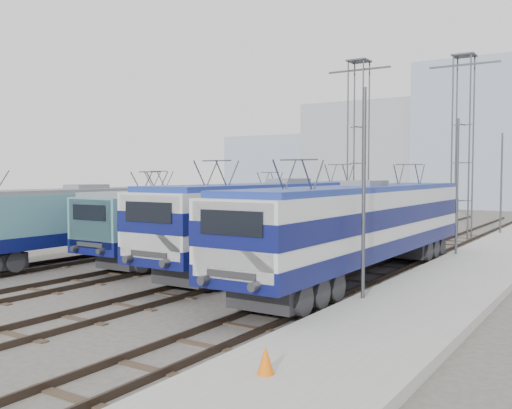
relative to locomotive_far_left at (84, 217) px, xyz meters
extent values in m
plane|color=#514C47|center=(6.75, -3.82, -2.17)|extent=(160.00, 160.00, 0.00)
cube|color=#9E9E99|center=(16.95, 4.18, -2.02)|extent=(4.00, 70.00, 0.30)
cube|color=#0B1049|center=(0.00, 0.21, -0.83)|extent=(2.75, 17.37, 0.58)
cube|color=teal|center=(0.00, 0.21, 0.33)|extent=(2.70, 17.37, 1.74)
cube|color=slate|center=(0.00, 0.21, 1.29)|extent=(2.49, 16.67, 0.19)
cube|color=#262628|center=(0.00, 6.00, -1.56)|extent=(2.03, 3.47, 0.65)
cube|color=#0B1049|center=(4.50, 5.05, -0.85)|extent=(2.71, 17.11, 0.57)
cube|color=teal|center=(4.50, 5.05, 0.29)|extent=(2.66, 17.11, 1.71)
cube|color=teal|center=(4.50, -3.18, 0.12)|extent=(2.45, 0.67, 1.94)
cube|color=slate|center=(4.50, 5.05, 1.24)|extent=(2.45, 16.43, 0.19)
cube|color=#262628|center=(4.50, -0.66, -1.56)|extent=(2.00, 3.42, 0.64)
cube|color=#262628|center=(4.50, 10.75, -1.56)|extent=(2.00, 3.42, 0.64)
cube|color=#0B1049|center=(9.00, 4.54, -0.73)|extent=(2.98, 18.84, 0.63)
cube|color=silver|center=(9.00, 4.54, 0.52)|extent=(2.93, 18.84, 1.88)
cube|color=#0B1049|center=(9.00, 4.54, 0.47)|extent=(2.97, 18.86, 0.73)
cube|color=silver|center=(9.00, -4.52, 0.33)|extent=(2.70, 0.73, 2.14)
cube|color=navy|center=(9.00, 4.54, 1.57)|extent=(2.70, 18.09, 0.21)
cube|color=#262628|center=(9.00, -1.74, -1.52)|extent=(2.20, 3.77, 0.71)
cube|color=#262628|center=(9.00, 10.82, -1.52)|extent=(2.20, 3.77, 0.71)
cube|color=#0B1049|center=(13.50, 2.84, -0.75)|extent=(2.94, 18.61, 0.62)
cube|color=silver|center=(13.50, 2.84, 0.49)|extent=(2.89, 18.61, 1.86)
cube|color=#0B1049|center=(13.50, 2.84, 0.44)|extent=(2.93, 18.63, 0.72)
cube|color=silver|center=(13.50, -6.10, 0.30)|extent=(2.66, 0.72, 2.11)
cube|color=navy|center=(13.50, 2.84, 1.52)|extent=(2.66, 17.86, 0.21)
cube|color=#262628|center=(13.50, -3.36, -1.53)|extent=(2.17, 3.72, 0.70)
cube|color=#262628|center=(13.50, 9.05, -1.53)|extent=(2.17, 3.72, 0.70)
cylinder|color=#3F4247|center=(6.20, 17.63, 3.83)|extent=(0.10, 0.10, 12.00)
cylinder|color=#3F4247|center=(7.30, 17.63, 3.83)|extent=(0.10, 0.10, 12.00)
cylinder|color=#3F4247|center=(6.20, 18.73, 3.83)|extent=(0.10, 0.10, 12.00)
cylinder|color=#3F4247|center=(7.30, 18.73, 3.83)|extent=(0.10, 0.10, 12.00)
cube|color=#3F4247|center=(6.75, 18.18, 9.23)|extent=(4.50, 0.12, 0.12)
cylinder|color=#3F4247|center=(12.70, 19.63, 3.83)|extent=(0.10, 0.10, 12.00)
cylinder|color=#3F4247|center=(13.80, 19.63, 3.83)|extent=(0.10, 0.10, 12.00)
cylinder|color=#3F4247|center=(12.70, 20.73, 3.83)|extent=(0.10, 0.10, 12.00)
cylinder|color=#3F4247|center=(13.80, 20.73, 3.83)|extent=(0.10, 0.10, 12.00)
cube|color=#3F4247|center=(13.25, 20.18, 9.23)|extent=(4.50, 0.12, 0.12)
cylinder|color=#3F4247|center=(15.35, -1.82, 1.33)|extent=(0.12, 0.12, 7.00)
cylinder|color=#3F4247|center=(15.35, 10.18, 1.33)|extent=(0.12, 0.12, 7.00)
cylinder|color=#3F4247|center=(15.35, 22.18, 1.33)|extent=(0.12, 0.12, 7.00)
cone|color=orange|center=(16.41, -9.38, -1.58)|extent=(0.35, 0.35, 0.57)
cube|color=#8A929C|center=(-7.25, 58.18, 4.83)|extent=(18.00, 12.00, 14.00)
cube|color=#8C99AD|center=(-23.25, 58.18, 2.83)|extent=(14.00, 10.00, 10.00)
camera|label=1|loc=(22.29, -18.83, 2.12)|focal=40.00mm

